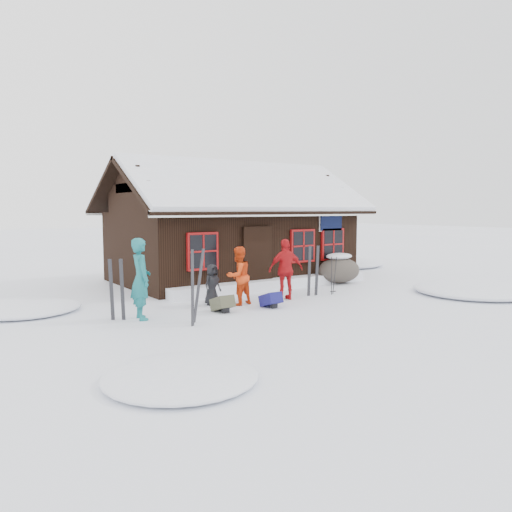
% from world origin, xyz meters
% --- Properties ---
extents(ground, '(120.00, 120.00, 0.00)m').
position_xyz_m(ground, '(0.00, 0.00, 0.00)').
color(ground, white).
rests_on(ground, ground).
extents(mountain_hut, '(8.90, 6.09, 4.42)m').
position_xyz_m(mountain_hut, '(1.50, 4.98, 1.58)').
color(mountain_hut, black).
rests_on(mountain_hut, ground).
extents(snow_drift, '(7.60, 0.60, 0.35)m').
position_xyz_m(snow_drift, '(1.50, 2.25, 0.17)').
color(snow_drift, white).
rests_on(snow_drift, ground).
extents(snow_mounds, '(20.60, 13.20, 0.48)m').
position_xyz_m(snow_mounds, '(1.65, 1.86, 0.00)').
color(snow_mounds, white).
rests_on(snow_mounds, ground).
extents(skier_teal, '(0.54, 0.76, 1.94)m').
position_xyz_m(skier_teal, '(-3.86, 0.42, 0.97)').
color(skier_teal, '#166669').
rests_on(skier_teal, ground).
extents(skier_orange_left, '(0.87, 0.73, 1.60)m').
position_xyz_m(skier_orange_left, '(-1.00, 0.60, 0.80)').
color(skier_orange_left, red).
rests_on(skier_orange_left, ground).
extents(skier_orange_right, '(1.11, 0.70, 1.76)m').
position_xyz_m(skier_orange_right, '(0.57, 0.51, 0.88)').
color(skier_orange_right, '#B51216').
rests_on(skier_orange_right, ground).
extents(skier_crouched, '(0.63, 0.50, 1.13)m').
position_xyz_m(skier_crouched, '(-1.59, 1.01, 0.56)').
color(skier_crouched, black).
rests_on(skier_crouched, ground).
extents(boulder, '(1.64, 1.23, 0.96)m').
position_xyz_m(boulder, '(4.11, 2.00, 0.48)').
color(boulder, '#4D463E').
rests_on(boulder, ground).
extents(ski_pair_left, '(0.56, 0.38, 1.76)m').
position_xyz_m(ski_pair_left, '(-2.99, -0.68, 0.83)').
color(ski_pair_left, black).
rests_on(ski_pair_left, ground).
extents(ski_pair_mid, '(0.34, 0.19, 1.50)m').
position_xyz_m(ski_pair_mid, '(-4.36, 0.67, 0.70)').
color(ski_pair_mid, black).
rests_on(ski_pair_mid, ground).
extents(ski_pair_right, '(0.38, 0.13, 1.56)m').
position_xyz_m(ski_pair_right, '(1.66, 0.58, 0.73)').
color(ski_pair_right, black).
rests_on(ski_pair_right, ground).
extents(ski_poles, '(0.21, 0.11, 1.19)m').
position_xyz_m(ski_poles, '(2.33, 0.41, 0.56)').
color(ski_poles, black).
rests_on(ski_poles, ground).
extents(backpack_blue, '(0.41, 0.54, 0.30)m').
position_xyz_m(backpack_blue, '(-0.49, -0.19, 0.15)').
color(backpack_blue, '#151456').
rests_on(backpack_blue, ground).
extents(backpack_olive, '(0.43, 0.57, 0.31)m').
position_xyz_m(backpack_olive, '(-1.85, 0.03, 0.15)').
color(backpack_olive, '#40402D').
rests_on(backpack_olive, ground).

